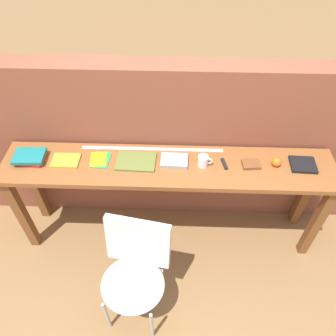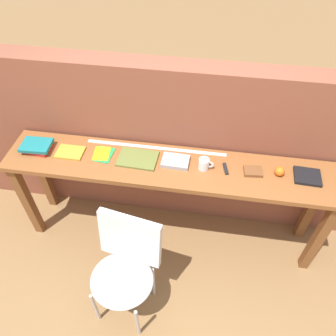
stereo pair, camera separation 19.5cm
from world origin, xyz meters
The scene contains 15 objects.
ground_plane centered at (0.00, 0.00, 0.00)m, with size 40.00×40.00×0.00m, color olive.
brick_wall_back centered at (0.00, 0.64, 0.76)m, with size 6.00×0.20×1.51m, color brown.
sideboard centered at (0.00, 0.30, 0.74)m, with size 2.50×0.44×0.88m.
chair_white_moulded centered at (-0.21, -0.36, 0.53)m, with size 0.51×0.52×0.89m.
book_stack_leftmost centered at (-1.03, 0.31, 0.91)m, with size 0.23×0.18×0.06m.
magazine_cycling centered at (-0.77, 0.31, 0.89)m, with size 0.21×0.15×0.02m, color gold.
pamphlet_pile_colourful centered at (-0.51, 0.33, 0.88)m, with size 0.16×0.18×0.01m.
book_open_centre centered at (-0.24, 0.32, 0.89)m, with size 0.29×0.20×0.02m, color olive.
book_grey_hardcover centered at (0.04, 0.33, 0.90)m, with size 0.20×0.14×0.03m, color #9E9EA3.
mug centered at (0.26, 0.31, 0.92)m, with size 0.11×0.08×0.09m.
multitool_folded centered at (0.41, 0.32, 0.89)m, with size 0.02×0.11×0.02m, color black.
leather_journal_brown centered at (0.61, 0.32, 0.89)m, with size 0.13×0.10×0.02m, color brown.
sports_ball_small centered at (0.79, 0.32, 0.92)m, with size 0.07×0.07×0.07m, color orange.
book_repair_rightmost centered at (0.99, 0.33, 0.89)m, with size 0.18×0.16×0.02m, color black.
ruler_metal_back_edge centered at (-0.13, 0.47, 0.88)m, with size 1.10×0.03×0.00m, color silver.
Camera 1 is at (0.06, -1.40, 2.61)m, focal length 35.00 mm.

